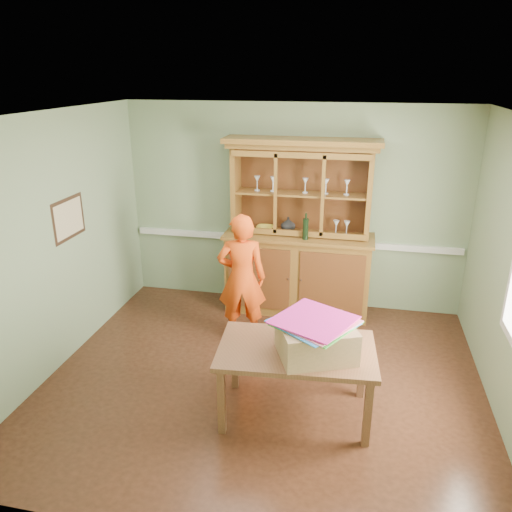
% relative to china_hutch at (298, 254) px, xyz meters
% --- Properties ---
extents(floor, '(4.50, 4.50, 0.00)m').
position_rel_china_hutch_xyz_m(floor, '(-0.12, -1.74, -0.80)').
color(floor, '#4F2A19').
rests_on(floor, ground).
extents(ceiling, '(4.50, 4.50, 0.00)m').
position_rel_china_hutch_xyz_m(ceiling, '(-0.12, -1.74, 1.90)').
color(ceiling, white).
rests_on(ceiling, wall_back).
extents(wall_back, '(4.50, 0.00, 4.50)m').
position_rel_china_hutch_xyz_m(wall_back, '(-0.12, 0.26, 0.55)').
color(wall_back, gray).
rests_on(wall_back, floor).
extents(wall_left, '(0.00, 4.00, 4.00)m').
position_rel_china_hutch_xyz_m(wall_left, '(-2.37, -1.74, 0.55)').
color(wall_left, gray).
rests_on(wall_left, floor).
extents(wall_front, '(4.50, 0.00, 4.50)m').
position_rel_china_hutch_xyz_m(wall_front, '(-0.12, -3.74, 0.55)').
color(wall_front, gray).
rests_on(wall_front, floor).
extents(chair_rail, '(4.41, 0.05, 0.08)m').
position_rel_china_hutch_xyz_m(chair_rail, '(-0.12, 0.23, 0.10)').
color(chair_rail, silver).
rests_on(chair_rail, wall_back).
extents(framed_map, '(0.03, 0.60, 0.46)m').
position_rel_china_hutch_xyz_m(framed_map, '(-2.35, -1.44, 0.75)').
color(framed_map, '#332014').
rests_on(framed_map, wall_left).
extents(china_hutch, '(1.94, 0.64, 2.29)m').
position_rel_china_hutch_xyz_m(china_hutch, '(0.00, 0.00, 0.00)').
color(china_hutch, brown).
rests_on(china_hutch, floor).
extents(dining_table, '(1.48, 0.96, 0.71)m').
position_rel_china_hutch_xyz_m(dining_table, '(0.28, -2.21, -0.18)').
color(dining_table, brown).
rests_on(dining_table, floor).
extents(cardboard_box, '(0.78, 0.71, 0.30)m').
position_rel_china_hutch_xyz_m(cardboard_box, '(0.45, -2.30, 0.06)').
color(cardboard_box, tan).
rests_on(cardboard_box, dining_table).
extents(kite_stack, '(0.82, 0.82, 0.04)m').
position_rel_china_hutch_xyz_m(kite_stack, '(0.42, -2.25, 0.23)').
color(kite_stack, green).
rests_on(kite_stack, cardboard_box).
extents(person, '(0.63, 0.47, 1.56)m').
position_rel_china_hutch_xyz_m(person, '(-0.55, -0.92, -0.02)').
color(person, '#E4450E').
rests_on(person, floor).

